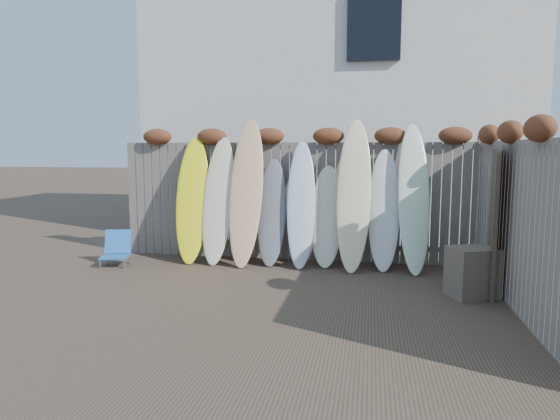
% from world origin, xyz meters
% --- Properties ---
extents(ground, '(80.00, 80.00, 0.00)m').
position_xyz_m(ground, '(0.00, 0.00, 0.00)').
color(ground, '#493A2D').
extents(back_fence, '(6.05, 0.28, 2.24)m').
position_xyz_m(back_fence, '(0.06, 2.39, 1.18)').
color(back_fence, slate).
rests_on(back_fence, ground).
extents(right_fence, '(0.28, 4.40, 2.24)m').
position_xyz_m(right_fence, '(2.99, 0.25, 1.14)').
color(right_fence, slate).
rests_on(right_fence, ground).
extents(house, '(8.50, 5.50, 6.33)m').
position_xyz_m(house, '(0.50, 6.50, 3.20)').
color(house, silver).
rests_on(house, ground).
extents(beach_chair, '(0.51, 0.54, 0.57)m').
position_xyz_m(beach_chair, '(-2.77, 1.46, 0.26)').
color(beach_chair, '#2264AD').
rests_on(beach_chair, ground).
extents(wooden_crate, '(0.68, 0.63, 0.64)m').
position_xyz_m(wooden_crate, '(2.61, 0.64, 0.32)').
color(wooden_crate, brown).
rests_on(wooden_crate, ground).
extents(lattice_panel, '(0.28, 1.25, 1.89)m').
position_xyz_m(lattice_panel, '(2.92, 1.03, 0.95)').
color(lattice_panel, '#4F3B30').
rests_on(lattice_panel, ground).
extents(surfboard_0, '(0.62, 0.79, 2.09)m').
position_xyz_m(surfboard_0, '(-1.64, 1.98, 1.05)').
color(surfboard_0, '#FFFE12').
rests_on(surfboard_0, ground).
extents(surfboard_1, '(0.55, 0.76, 2.10)m').
position_xyz_m(surfboard_1, '(-1.18, 1.96, 1.05)').
color(surfboard_1, beige).
rests_on(surfboard_1, ground).
extents(surfboard_2, '(0.56, 0.84, 2.40)m').
position_xyz_m(surfboard_2, '(-0.69, 1.93, 1.20)').
color(surfboard_2, '#ECC983').
rests_on(surfboard_2, ground).
extents(surfboard_3, '(0.50, 0.64, 1.74)m').
position_xyz_m(surfboard_3, '(-0.28, 2.00, 0.87)').
color(surfboard_3, slate).
rests_on(surfboard_3, ground).
extents(surfboard_4, '(0.51, 0.75, 2.03)m').
position_xyz_m(surfboard_4, '(0.21, 1.96, 1.01)').
color(surfboard_4, silver).
rests_on(surfboard_4, ground).
extents(surfboard_5, '(0.53, 0.59, 1.63)m').
position_xyz_m(surfboard_5, '(0.61, 2.05, 0.81)').
color(surfboard_5, silver).
rests_on(surfboard_5, ground).
extents(surfboard_6, '(0.56, 0.85, 2.37)m').
position_xyz_m(surfboard_6, '(1.05, 1.90, 1.19)').
color(surfboard_6, '#F8E4B8').
rests_on(surfboard_6, ground).
extents(surfboard_7, '(0.49, 0.68, 1.90)m').
position_xyz_m(surfboard_7, '(1.52, 1.99, 0.95)').
color(surfboard_7, silver).
rests_on(surfboard_7, ground).
extents(surfboard_8, '(0.54, 0.84, 2.29)m').
position_xyz_m(surfboard_8, '(1.96, 1.91, 1.15)').
color(surfboard_8, silver).
rests_on(surfboard_8, ground).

